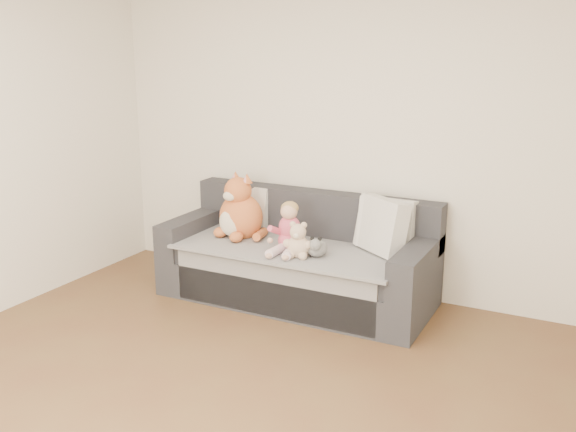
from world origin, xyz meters
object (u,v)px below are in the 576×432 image
object	(u,v)px
plush_cat	(240,212)
sippy_cup	(303,244)
sofa	(298,262)
teddy_bear	(298,243)
toddler	(288,230)

from	to	relation	value
plush_cat	sippy_cup	xyz separation A→B (m)	(0.64, -0.12, -0.15)
sofa	sippy_cup	distance (m)	0.30
sofa	plush_cat	xyz separation A→B (m)	(-0.53, -0.05, 0.37)
sofa	teddy_bear	distance (m)	0.45
toddler	plush_cat	bearing A→B (deg)	156.21
toddler	plush_cat	size ratio (longest dim) A/B	0.70
plush_cat	sippy_cup	world-z (taller)	plush_cat
sofa	teddy_bear	xyz separation A→B (m)	(0.15, -0.32, 0.28)
sofa	toddler	distance (m)	0.39
toddler	plush_cat	xyz separation A→B (m)	(-0.53, 0.15, 0.04)
toddler	teddy_bear	bearing A→B (deg)	-47.04
plush_cat	teddy_bear	bearing A→B (deg)	-5.60
sofa	toddler	world-z (taller)	toddler
sofa	sippy_cup	bearing A→B (deg)	-55.12
teddy_bear	sippy_cup	xyz separation A→B (m)	(-0.03, 0.15, -0.05)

